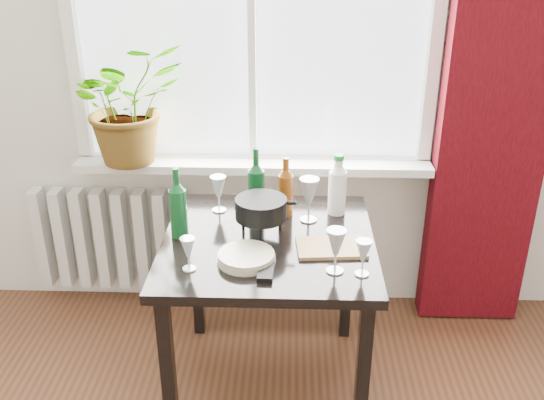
{
  "coord_description": "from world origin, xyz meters",
  "views": [
    {
      "loc": [
        0.19,
        -0.6,
        1.91
      ],
      "look_at": [
        0.11,
        1.55,
        0.91
      ],
      "focal_mm": 40.0,
      "sensor_mm": 36.0,
      "label": 1
    }
  ],
  "objects_px": {
    "cleaning_bottle": "(338,184)",
    "wineglass_front_left": "(188,254)",
    "fondue_pot": "(261,217)",
    "wineglass_far_right": "(363,257)",
    "wine_bottle_left": "(178,203)",
    "wineglass_back_left": "(219,193)",
    "table": "(268,258)",
    "wine_bottle_right": "(256,182)",
    "wineglass_back_center": "(309,199)",
    "plate_stack": "(246,257)",
    "bottle_amber": "(286,186)",
    "tv_remote": "(267,267)",
    "potted_plant": "(128,104)",
    "cutting_board": "(331,247)",
    "wineglass_front_right": "(336,250)",
    "radiator": "(112,239)"
  },
  "relations": [
    {
      "from": "radiator",
      "to": "cutting_board",
      "type": "height_order",
      "value": "cutting_board"
    },
    {
      "from": "wineglass_far_right",
      "to": "tv_remote",
      "type": "relative_size",
      "value": 0.75
    },
    {
      "from": "wine_bottle_left",
      "to": "wineglass_far_right",
      "type": "relative_size",
      "value": 2.08
    },
    {
      "from": "table",
      "to": "fondue_pot",
      "type": "distance_m",
      "value": 0.18
    },
    {
      "from": "wine_bottle_left",
      "to": "wineglass_back_left",
      "type": "relative_size",
      "value": 1.78
    },
    {
      "from": "table",
      "to": "wine_bottle_left",
      "type": "height_order",
      "value": "wine_bottle_left"
    },
    {
      "from": "table",
      "to": "plate_stack",
      "type": "xyz_separation_m",
      "value": [
        -0.08,
        -0.18,
        0.11
      ]
    },
    {
      "from": "plate_stack",
      "to": "wineglass_front_right",
      "type": "bearing_deg",
      "value": -10.09
    },
    {
      "from": "bottle_amber",
      "to": "wineglass_far_right",
      "type": "xyz_separation_m",
      "value": [
        0.28,
        -0.49,
        -0.06
      ]
    },
    {
      "from": "wineglass_far_right",
      "to": "plate_stack",
      "type": "xyz_separation_m",
      "value": [
        -0.43,
        0.08,
        -0.05
      ]
    },
    {
      "from": "wineglass_back_center",
      "to": "plate_stack",
      "type": "distance_m",
      "value": 0.44
    },
    {
      "from": "table",
      "to": "wineglass_front_right",
      "type": "distance_m",
      "value": 0.39
    },
    {
      "from": "tv_remote",
      "to": "wineglass_back_center",
      "type": "bearing_deg",
      "value": 71.03
    },
    {
      "from": "wineglass_far_right",
      "to": "fondue_pot",
      "type": "height_order",
      "value": "fondue_pot"
    },
    {
      "from": "wine_bottle_left",
      "to": "cleaning_bottle",
      "type": "relative_size",
      "value": 1.09
    },
    {
      "from": "table",
      "to": "wineglass_front_right",
      "type": "bearing_deg",
      "value": -43.61
    },
    {
      "from": "wineglass_front_left",
      "to": "tv_remote",
      "type": "relative_size",
      "value": 0.7
    },
    {
      "from": "potted_plant",
      "to": "tv_remote",
      "type": "height_order",
      "value": "potted_plant"
    },
    {
      "from": "wineglass_front_right",
      "to": "cutting_board",
      "type": "bearing_deg",
      "value": 91.56
    },
    {
      "from": "wine_bottle_right",
      "to": "cleaning_bottle",
      "type": "xyz_separation_m",
      "value": [
        0.35,
        0.03,
        -0.02
      ]
    },
    {
      "from": "wine_bottle_left",
      "to": "wine_bottle_right",
      "type": "relative_size",
      "value": 0.97
    },
    {
      "from": "wineglass_front_right",
      "to": "wineglass_front_left",
      "type": "xyz_separation_m",
      "value": [
        -0.53,
        -0.01,
        -0.02
      ]
    },
    {
      "from": "table",
      "to": "wineglass_back_left",
      "type": "relative_size",
      "value": 5.1
    },
    {
      "from": "fondue_pot",
      "to": "wineglass_far_right",
      "type": "bearing_deg",
      "value": -58.18
    },
    {
      "from": "wineglass_front_left",
      "to": "plate_stack",
      "type": "height_order",
      "value": "wineglass_front_left"
    },
    {
      "from": "cleaning_bottle",
      "to": "wineglass_front_left",
      "type": "xyz_separation_m",
      "value": [
        -0.57,
        -0.49,
        -0.07
      ]
    },
    {
      "from": "potted_plant",
      "to": "wineglass_back_left",
      "type": "distance_m",
      "value": 0.64
    },
    {
      "from": "cleaning_bottle",
      "to": "wineglass_back_center",
      "type": "relative_size",
      "value": 1.36
    },
    {
      "from": "cleaning_bottle",
      "to": "wineglass_far_right",
      "type": "distance_m",
      "value": 0.52
    },
    {
      "from": "bottle_amber",
      "to": "wineglass_back_center",
      "type": "xyz_separation_m",
      "value": [
        0.1,
        -0.05,
        -0.03
      ]
    },
    {
      "from": "table",
      "to": "radiator",
      "type": "bearing_deg",
      "value": 143.46
    },
    {
      "from": "potted_plant",
      "to": "wine_bottle_left",
      "type": "height_order",
      "value": "potted_plant"
    },
    {
      "from": "radiator",
      "to": "wine_bottle_right",
      "type": "height_order",
      "value": "wine_bottle_right"
    },
    {
      "from": "wineglass_far_right",
      "to": "wineglass_back_center",
      "type": "height_order",
      "value": "wineglass_back_center"
    },
    {
      "from": "wine_bottle_left",
      "to": "plate_stack",
      "type": "bearing_deg",
      "value": -34.51
    },
    {
      "from": "wineglass_front_left",
      "to": "plate_stack",
      "type": "distance_m",
      "value": 0.22
    },
    {
      "from": "cleaning_bottle",
      "to": "fondue_pot",
      "type": "xyz_separation_m",
      "value": [
        -0.32,
        -0.21,
        -0.05
      ]
    },
    {
      "from": "wineglass_back_center",
      "to": "wineglass_front_left",
      "type": "bearing_deg",
      "value": -136.87
    },
    {
      "from": "cutting_board",
      "to": "wineglass_front_right",
      "type": "bearing_deg",
      "value": -88.44
    },
    {
      "from": "radiator",
      "to": "table",
      "type": "bearing_deg",
      "value": -36.54
    },
    {
      "from": "cleaning_bottle",
      "to": "wineglass_back_left",
      "type": "relative_size",
      "value": 1.63
    },
    {
      "from": "table",
      "to": "wine_bottle_right",
      "type": "xyz_separation_m",
      "value": [
        -0.06,
        0.22,
        0.25
      ]
    },
    {
      "from": "radiator",
      "to": "tv_remote",
      "type": "xyz_separation_m",
      "value": [
        0.85,
        -0.87,
        0.37
      ]
    },
    {
      "from": "wine_bottle_left",
      "to": "tv_remote",
      "type": "xyz_separation_m",
      "value": [
        0.36,
        -0.25,
        -0.14
      ]
    },
    {
      "from": "wine_bottle_left",
      "to": "plate_stack",
      "type": "relative_size",
      "value": 1.34
    },
    {
      "from": "wineglass_back_left",
      "to": "potted_plant",
      "type": "bearing_deg",
      "value": 144.11
    },
    {
      "from": "tv_remote",
      "to": "wineglass_front_left",
      "type": "bearing_deg",
      "value": -175.51
    },
    {
      "from": "fondue_pot",
      "to": "table",
      "type": "bearing_deg",
      "value": -67.26
    },
    {
      "from": "fondue_pot",
      "to": "cutting_board",
      "type": "distance_m",
      "value": 0.31
    },
    {
      "from": "table",
      "to": "wineglass_back_left",
      "type": "distance_m",
      "value": 0.38
    }
  ]
}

